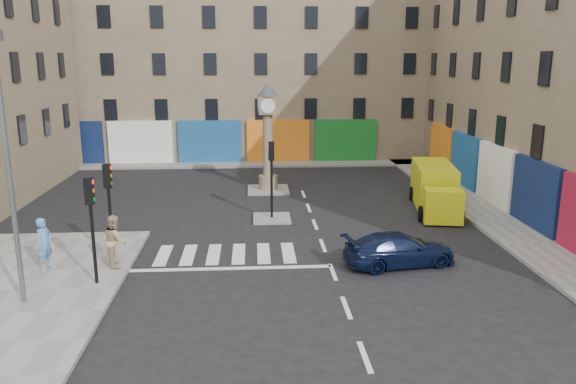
{
  "coord_description": "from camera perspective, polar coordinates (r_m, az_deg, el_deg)",
  "views": [
    {
      "loc": [
        -2.87,
        -18.2,
        7.73
      ],
      "look_at": [
        -1.38,
        5.39,
        2.0
      ],
      "focal_mm": 35.0,
      "sensor_mm": 36.0,
      "label": 1
    }
  ],
  "objects": [
    {
      "name": "yellow_van",
      "position": [
        29.91,
        14.7,
        0.39
      ],
      "size": [
        2.91,
        6.38,
        2.24
      ],
      "rotation": [
        0.0,
        0.0,
        -0.17
      ],
      "color": "yellow",
      "rests_on": "ground"
    },
    {
      "name": "traffic_light_left_far",
      "position": [
        22.09,
        -17.75,
        -0.4
      ],
      "size": [
        0.28,
        0.22,
        3.7
      ],
      "color": "black",
      "rests_on": "sidewalk_left"
    },
    {
      "name": "pedestrian_tan",
      "position": [
        21.69,
        -17.18,
        -4.73
      ],
      "size": [
        1.0,
        1.13,
        1.95
      ],
      "primitive_type": "imported",
      "rotation": [
        0.0,
        0.0,
        1.9
      ],
      "color": "tan",
      "rests_on": "sidewalk_left"
    },
    {
      "name": "sidewalk_far",
      "position": [
        41.13,
        -5.14,
        2.84
      ],
      "size": [
        32.0,
        2.4,
        0.15
      ],
      "primitive_type": "cube",
      "color": "gray",
      "rests_on": "ground"
    },
    {
      "name": "ground",
      "position": [
        19.98,
        4.99,
        -9.19
      ],
      "size": [
        120.0,
        120.0,
        0.0
      ],
      "primitive_type": "plane",
      "color": "black",
      "rests_on": "ground"
    },
    {
      "name": "navy_sedan",
      "position": [
        21.74,
        11.26,
        -5.74
      ],
      "size": [
        4.52,
        2.5,
        1.24
      ],
      "primitive_type": "imported",
      "rotation": [
        0.0,
        0.0,
        1.76
      ],
      "color": "black",
      "rests_on": "ground"
    },
    {
      "name": "traffic_light_island",
      "position": [
        26.71,
        -1.69,
        2.53
      ],
      "size": [
        0.28,
        0.22,
        3.7
      ],
      "color": "black",
      "rests_on": "island_near"
    },
    {
      "name": "pedestrian_blue",
      "position": [
        22.2,
        -23.49,
        -4.86
      ],
      "size": [
        0.67,
        0.82,
        1.94
      ],
      "primitive_type": "imported",
      "rotation": [
        0.0,
        0.0,
        1.25
      ],
      "color": "#588BC9",
      "rests_on": "sidewalk_left"
    },
    {
      "name": "island_near",
      "position": [
        27.31,
        -1.66,
        -2.69
      ],
      "size": [
        1.8,
        1.8,
        0.12
      ],
      "primitive_type": "cube",
      "color": "gray",
      "rests_on": "ground"
    },
    {
      "name": "traffic_light_left_near",
      "position": [
        19.85,
        -19.38,
        -2.08
      ],
      "size": [
        0.28,
        0.22,
        3.7
      ],
      "color": "black",
      "rests_on": "sidewalk_left"
    },
    {
      "name": "clock_pillar",
      "position": [
        32.47,
        -2.07,
        6.22
      ],
      "size": [
        1.2,
        1.2,
        6.1
      ],
      "color": "#927B5F",
      "rests_on": "island_far"
    },
    {
      "name": "building_far",
      "position": [
        46.22,
        -5.19,
        14.53
      ],
      "size": [
        32.0,
        10.0,
        17.0
      ],
      "primitive_type": "cube",
      "color": "#87795A",
      "rests_on": "ground"
    },
    {
      "name": "lamp_post",
      "position": [
        18.74,
        -26.64,
        3.16
      ],
      "size": [
        0.5,
        0.25,
        8.3
      ],
      "color": "#595B60",
      "rests_on": "sidewalk_left"
    },
    {
      "name": "island_far",
      "position": [
        33.11,
        -2.02,
        0.22
      ],
      "size": [
        2.4,
        2.4,
        0.12
      ],
      "primitive_type": "cube",
      "color": "gray",
      "rests_on": "ground"
    },
    {
      "name": "sidewalk_right",
      "position": [
        31.42,
        18.1,
        -1.16
      ],
      "size": [
        2.6,
        30.0,
        0.15
      ],
      "primitive_type": "cube",
      "color": "gray",
      "rests_on": "ground"
    }
  ]
}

